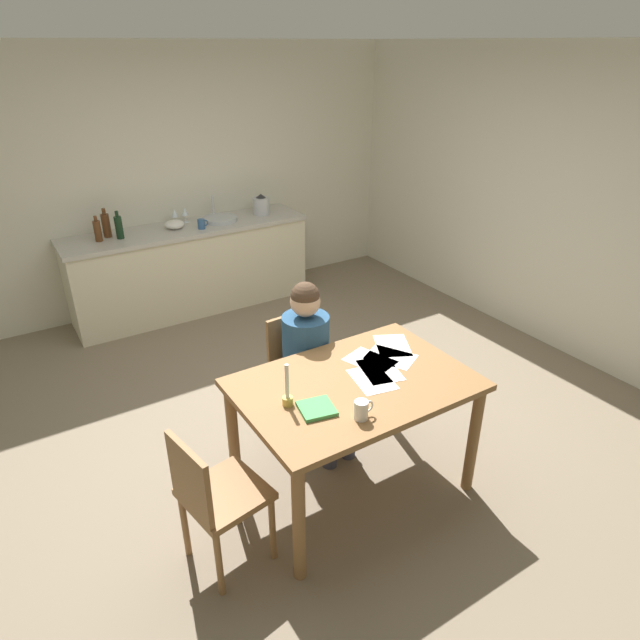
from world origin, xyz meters
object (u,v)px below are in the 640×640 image
Objects in this scene: dining_table at (354,398)px; person_seated at (312,356)px; sink_unit at (220,219)px; stovetop_kettle at (261,205)px; bottle_vinegar at (106,225)px; wine_glass_near_sink at (185,212)px; candlestick at (287,394)px; coffee_mug at (362,410)px; chair_at_table at (300,370)px; book_magazine at (317,409)px; wine_glass_by_kettle at (175,213)px; teacup_on_counter at (202,224)px; mixing_bowl at (174,224)px; bottle_oil at (98,231)px; bottle_wine_red at (119,227)px; chair_side_empty at (215,495)px.

dining_table is 1.14× the size of person_seated.
sink_unit reaches higher than stovetop_kettle.
bottle_vinegar reaches higher than wine_glass_near_sink.
dining_table is 0.48m from candlestick.
sink_unit reaches higher than coffee_mug.
sink_unit is at bearing 79.12° from coffee_mug.
sink_unit is (0.45, 2.41, 0.43)m from chair_at_table.
chair_at_table is 4.81× the size of book_magazine.
wine_glass_by_kettle is at bearing 5.63° from bottle_vinegar.
stovetop_kettle is 2.00× the size of teacup_on_counter.
mixing_bowl is 1.25× the size of wine_glass_near_sink.
bottle_oil is at bearing -138.66° from bottle_vinegar.
bottle_wine_red is 1.39× the size of mixing_bowl.
bottle_oil is (-0.76, 2.40, 0.51)m from chair_at_table.
dining_table is 2.98m from teacup_on_counter.
sink_unit is 3.28× the size of teacup_on_counter.
coffee_mug is 0.53× the size of stovetop_kettle.
sink_unit reaches higher than book_magazine.
person_seated reaches higher than chair_at_table.
bottle_vinegar is 0.69m from wine_glass_by_kettle.
stovetop_kettle is at bearing 11.44° from teacup_on_counter.
bottle_vinegar reaches higher than teacup_on_counter.
candlestick is (-0.49, -0.55, 0.19)m from person_seated.
chair_at_table is 1.02× the size of chair_side_empty.
person_seated is 2.74m from bottle_vinegar.
bottle_vinegar is at bearing 101.16° from dining_table.
sink_unit is 1.48× the size of bottle_oil.
candlestick is at bearing -88.20° from bottle_wine_red.
teacup_on_counter is at bearing 82.99° from coffee_mug.
person_seated is at bearing 33.47° from chair_side_empty.
person_seated reaches higher than dining_table.
person_seated is 2.74m from stovetop_kettle.
person_seated is (0.01, -0.15, 0.18)m from chair_at_table.
bottle_oil is at bearing 108.56° from book_magazine.
sink_unit reaches higher than mixing_bowl.
candlestick is (-0.44, 0.01, 0.18)m from dining_table.
chair_side_empty is at bearing -93.79° from bottle_oil.
candlestick is 3.31m from wine_glass_near_sink.
candlestick is at bearing -84.71° from bottle_oil.
bottle_vinegar is 1.45× the size of mixing_bowl.
coffee_mug is 0.41m from candlestick.
book_magazine is 0.51× the size of sink_unit.
bottle_wine_red is 1.21× the size of stovetop_kettle.
sink_unit reaches higher than dining_table.
chair_at_table is 0.23m from person_seated.
stovetop_kettle is 1.43× the size of wine_glass_near_sink.
wine_glass_near_sink reaches higher than chair_side_empty.
chair_at_table is 2.63m from bottle_vinegar.
coffee_mug is at bearing -15.04° from chair_side_empty.
stovetop_kettle is at bearing 70.06° from person_seated.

